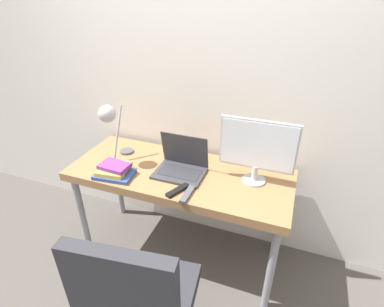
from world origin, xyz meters
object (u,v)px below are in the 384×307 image
at_px(book_stack, 114,170).
at_px(monitor, 258,148).
at_px(laptop, 181,165).
at_px(desk_lamp, 110,119).
at_px(office_chair, 136,298).

bearing_deg(book_stack, monitor, 16.30).
height_order(laptop, book_stack, laptop).
bearing_deg(laptop, monitor, 8.03).
bearing_deg(laptop, desk_lamp, -175.13).
xyz_separation_m(office_chair, book_stack, (-0.50, 0.63, 0.25)).
xyz_separation_m(laptop, office_chair, (0.09, -0.83, -0.26)).
height_order(monitor, desk_lamp, desk_lamp).
bearing_deg(desk_lamp, book_stack, -59.01).
distance_m(laptop, desk_lamp, 0.58).
height_order(laptop, monitor, monitor).
distance_m(office_chair, book_stack, 0.84).
bearing_deg(book_stack, office_chair, -51.65).
bearing_deg(monitor, book_stack, -163.70).
height_order(laptop, office_chair, laptop).
distance_m(desk_lamp, office_chair, 1.13).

